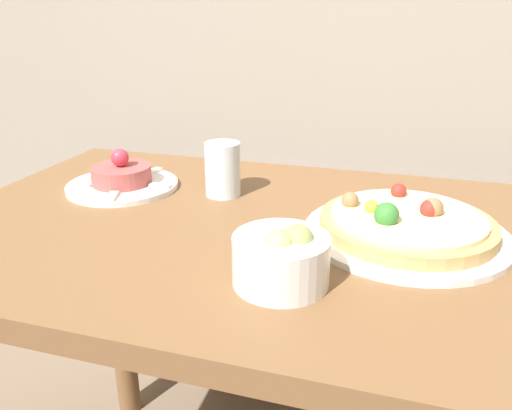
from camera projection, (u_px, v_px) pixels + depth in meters
name	position (u px, v px, depth m)	size (l,w,h in m)	color
dining_table	(278.00, 295.00, 0.83)	(1.11, 0.66, 0.74)	brown
pizza_plate	(406.00, 226.00, 0.74)	(0.30, 0.30, 0.06)	white
tartare_plate	(122.00, 179.00, 0.94)	(0.21, 0.21, 0.08)	white
small_bowl	(282.00, 258.00, 0.61)	(0.12, 0.12, 0.08)	white
drinking_glass	(223.00, 169.00, 0.90)	(0.06, 0.06, 0.10)	silver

